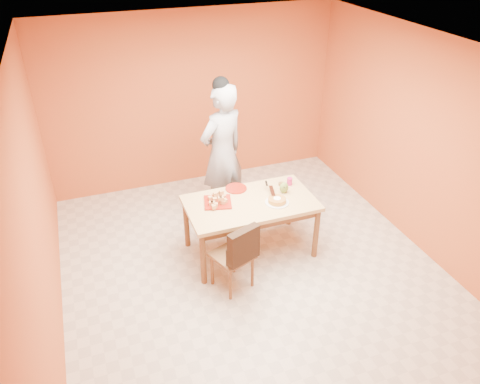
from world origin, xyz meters
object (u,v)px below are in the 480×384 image
object	(u,v)px
sponge_cake	(277,200)
egg_ornament	(284,188)
dining_chair	(233,255)
dining_table	(250,208)
person	(222,154)
red_dinner_plate	(236,188)
checker_tin	(282,184)
pastry_platter	(218,202)
magenta_glass	(290,181)

from	to	relation	value
sponge_cake	egg_ornament	xyz separation A→B (m)	(0.18, 0.19, 0.04)
dining_chair	sponge_cake	world-z (taller)	dining_chair
dining_table	egg_ornament	bearing A→B (deg)	6.65
dining_table	person	xyz separation A→B (m)	(-0.06, 0.93, 0.33)
dining_table	person	distance (m)	0.99
person	sponge_cake	xyz separation A→B (m)	(0.35, -1.07, -0.20)
person	red_dinner_plate	xyz separation A→B (m)	(-0.01, -0.58, -0.23)
egg_ornament	checker_tin	xyz separation A→B (m)	(0.06, 0.18, -0.06)
red_dinner_plate	sponge_cake	bearing A→B (deg)	-53.60
dining_table	dining_chair	xyz separation A→B (m)	(-0.44, -0.57, -0.19)
person	checker_tin	size ratio (longest dim) A/B	21.52
dining_chair	person	xyz separation A→B (m)	(0.38, 1.50, 0.52)
person	pastry_platter	size ratio (longest dim) A/B	6.06
red_dinner_plate	sponge_cake	xyz separation A→B (m)	(0.36, -0.49, 0.03)
dining_table	egg_ornament	distance (m)	0.51
checker_tin	dining_table	bearing A→B (deg)	-155.75
red_dinner_plate	person	bearing A→B (deg)	89.30
checker_tin	sponge_cake	bearing A→B (deg)	-121.94
dining_table	checker_tin	distance (m)	0.59
egg_ornament	checker_tin	bearing A→B (deg)	52.77
egg_ornament	checker_tin	size ratio (longest dim) A/B	1.59
egg_ornament	pastry_platter	bearing A→B (deg)	156.00
red_dinner_plate	egg_ornament	distance (m)	0.62
person	magenta_glass	xyz separation A→B (m)	(0.69, -0.72, -0.18)
dining_chair	person	bearing A→B (deg)	55.14
egg_ornament	magenta_glass	world-z (taller)	egg_ornament
egg_ornament	red_dinner_plate	bearing A→B (deg)	131.04
dining_chair	sponge_cake	xyz separation A→B (m)	(0.73, 0.43, 0.32)
person	red_dinner_plate	world-z (taller)	person
person	pastry_platter	world-z (taller)	person
red_dinner_plate	dining_table	bearing A→B (deg)	-79.48
red_dinner_plate	sponge_cake	size ratio (longest dim) A/B	1.25
red_dinner_plate	egg_ornament	xyz separation A→B (m)	(0.54, -0.29, 0.07)
dining_table	red_dinner_plate	distance (m)	0.37
pastry_platter	magenta_glass	xyz separation A→B (m)	(1.02, 0.10, 0.04)
person	dining_table	bearing A→B (deg)	69.97
red_dinner_plate	pastry_platter	bearing A→B (deg)	-143.68
red_dinner_plate	checker_tin	distance (m)	0.61
dining_chair	pastry_platter	size ratio (longest dim) A/B	2.78
dining_chair	pastry_platter	xyz separation A→B (m)	(0.04, 0.68, 0.30)
dining_chair	egg_ornament	xyz separation A→B (m)	(0.91, 0.62, 0.36)
person	red_dinner_plate	distance (m)	0.62
person	egg_ornament	bearing A→B (deg)	97.76
person	pastry_platter	xyz separation A→B (m)	(-0.33, -0.82, -0.23)
dining_table	magenta_glass	distance (m)	0.68
pastry_platter	sponge_cake	distance (m)	0.73
egg_ornament	magenta_glass	xyz separation A→B (m)	(0.15, 0.16, -0.02)
dining_chair	person	distance (m)	1.63
sponge_cake	checker_tin	xyz separation A→B (m)	(0.24, 0.38, -0.02)
dining_table	red_dinner_plate	bearing A→B (deg)	100.52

